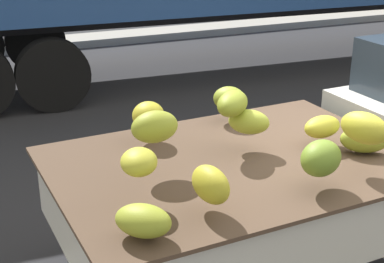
# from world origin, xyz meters

# --- Properties ---
(ground) EXTENTS (220.00, 220.00, 0.00)m
(ground) POSITION_xyz_m (0.00, 0.00, 0.00)
(ground) COLOR #28282B
(curb_strip) EXTENTS (80.00, 0.80, 0.16)m
(curb_strip) POSITION_xyz_m (0.00, 8.77, 0.08)
(curb_strip) COLOR gray
(curb_strip) RESTS_ON ground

